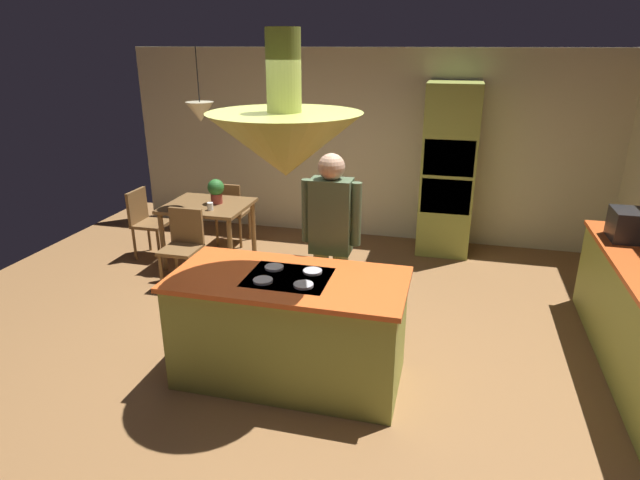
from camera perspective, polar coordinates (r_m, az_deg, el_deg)
name	(u,v)px	position (r m, az deg, el deg)	size (l,w,h in m)	color
ground	(297,363)	(4.74, -2.44, -12.97)	(8.16, 8.16, 0.00)	olive
wall_back	(368,146)	(7.45, 5.17, 10.01)	(6.80, 0.10, 2.55)	beige
kitchen_island	(289,328)	(4.34, -3.29, -9.35)	(1.84, 0.90, 0.92)	#939E42
oven_tower	(448,171)	(7.00, 13.55, 7.22)	(0.66, 0.62, 2.16)	#939E42
dining_table	(208,213)	(6.66, -11.89, 2.88)	(0.99, 0.86, 0.76)	brown
person_at_island	(331,236)	(4.70, 1.18, 0.44)	(0.53, 0.23, 1.74)	tan
range_hood	(285,141)	(3.83, -3.75, 10.54)	(1.10, 1.10, 1.00)	#939E42
pendant_light_over_table	(200,112)	(6.41, -12.69, 13.25)	(0.32, 0.32, 0.82)	beige
chair_facing_island	(183,242)	(6.16, -14.40, -0.22)	(0.40, 0.40, 0.87)	brown
chair_by_back_wall	(230,209)	(7.27, -9.59, 3.28)	(0.40, 0.40, 0.87)	brown
chair_at_corner	(146,219)	(7.12, -18.15, 2.18)	(0.40, 0.40, 0.87)	brown
potted_plant_on_table	(216,190)	(6.60, -11.06, 5.28)	(0.20, 0.20, 0.30)	#99382D
cup_on_table	(210,206)	(6.37, -11.66, 3.54)	(0.07, 0.07, 0.09)	white
microwave_on_counter	(638,226)	(5.64, 30.90, 1.32)	(0.46, 0.36, 0.28)	#232326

